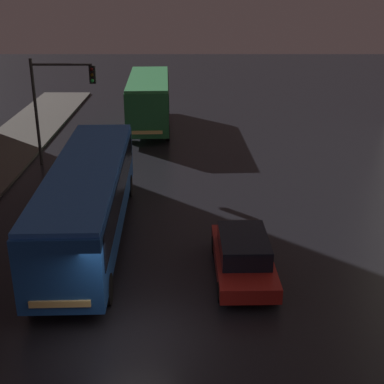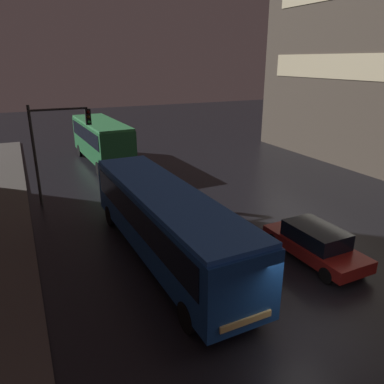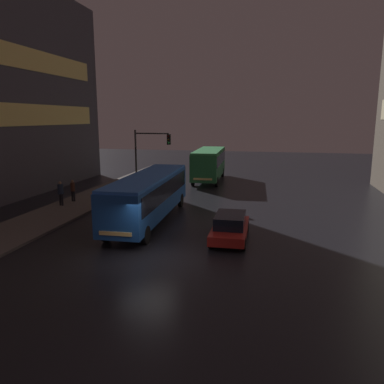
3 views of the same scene
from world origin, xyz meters
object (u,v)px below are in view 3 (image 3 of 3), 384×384
at_px(car_taxi, 230,227).
at_px(pedestrian_mid, 61,191).
at_px(bus_far, 209,162).
at_px(pedestrian_near, 73,189).
at_px(traffic_light_main, 148,151).
at_px(bus_near, 149,193).

height_order(car_taxi, pedestrian_mid, pedestrian_mid).
height_order(bus_far, pedestrian_near, bus_far).
distance_m(pedestrian_near, pedestrian_mid, 1.51).
bearing_deg(bus_far, traffic_light_main, 59.37).
xyz_separation_m(bus_far, car_taxi, (4.57, -19.18, -1.32)).
bearing_deg(bus_near, pedestrian_mid, -18.01).
distance_m(pedestrian_mid, traffic_light_main, 8.52).
xyz_separation_m(bus_far, pedestrian_mid, (-8.82, -14.31, -0.80)).
distance_m(car_taxi, pedestrian_near, 14.71).
distance_m(pedestrian_near, traffic_light_main, 7.37).
xyz_separation_m(bus_near, pedestrian_mid, (-7.78, 2.24, -0.61)).
bearing_deg(traffic_light_main, car_taxi, -52.98).
bearing_deg(bus_near, pedestrian_near, -28.04).
xyz_separation_m(car_taxi, pedestrian_mid, (-13.39, 4.88, 0.53)).
relative_size(bus_far, pedestrian_mid, 5.08).
height_order(bus_far, pedestrian_mid, bus_far).
relative_size(pedestrian_near, traffic_light_main, 0.31).
xyz_separation_m(pedestrian_near, pedestrian_mid, (-0.14, -1.50, 0.13)).
bearing_deg(bus_near, traffic_light_main, -72.91).
relative_size(bus_near, pedestrian_mid, 6.35).
distance_m(bus_near, pedestrian_mid, 8.12).
height_order(car_taxi, traffic_light_main, traffic_light_main).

